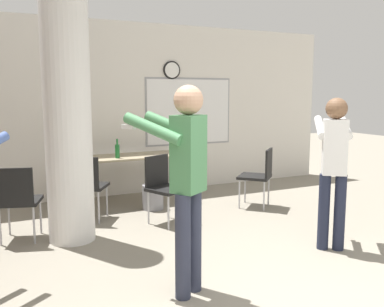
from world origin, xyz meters
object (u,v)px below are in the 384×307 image
chair_mid_room (259,173)px  person_playing_side (334,161)px  bottle_on_table (117,151)px  folding_table (126,159)px  person_playing_front (185,174)px  chair_table_left (87,183)px  chair_near_pillar (18,198)px  chair_table_front (164,184)px

chair_mid_room → person_playing_side: 1.82m
bottle_on_table → person_playing_side: size_ratio=0.17×
folding_table → person_playing_side: bearing=-63.6°
person_playing_front → chair_mid_room: bearing=43.6°
person_playing_side → chair_table_left: bearing=135.2°
person_playing_side → person_playing_front: bearing=-171.7°
folding_table → chair_mid_room: size_ratio=2.06×
folding_table → chair_mid_room: 2.02m
folding_table → bottle_on_table: (-0.17, -0.15, 0.16)m
bottle_on_table → person_playing_side: bearing=-59.5°
chair_near_pillar → chair_table_left: size_ratio=1.00×
chair_table_left → person_playing_side: size_ratio=0.54×
bottle_on_table → person_playing_front: (-0.26, -2.96, 0.19)m
chair_mid_room → chair_table_front: 1.55m
chair_mid_room → person_playing_side: size_ratio=0.54×
chair_table_front → person_playing_side: bearing=-52.3°
chair_table_front → person_playing_side: size_ratio=0.54×
chair_mid_room → chair_table_left: same height
folding_table → person_playing_front: (-0.44, -3.12, 0.35)m
bottle_on_table → chair_mid_room: bearing=-26.9°
chair_near_pillar → person_playing_front: bearing=-59.2°
person_playing_front → person_playing_side: size_ratio=1.07×
folding_table → chair_table_left: (-0.74, -0.70, -0.17)m
chair_mid_room → person_playing_side: bearing=-98.9°
folding_table → chair_table_left: chair_table_left is taller
chair_table_left → bottle_on_table: bearing=44.1°
folding_table → chair_table_front: (0.14, -1.20, -0.17)m
chair_mid_room → chair_table_front: bearing=-176.3°
chair_table_front → person_playing_front: bearing=-106.8°
chair_table_left → person_playing_front: 2.48m
chair_near_pillar → person_playing_front: (1.17, -1.96, 0.51)m
chair_mid_room → person_playing_side: person_playing_side is taller
chair_table_left → person_playing_side: (2.15, -2.14, 0.45)m
folding_table → chair_mid_room: bearing=-33.1°
bottle_on_table → chair_table_left: bearing=-135.9°
chair_mid_room → chair_table_front: size_ratio=1.00×
chair_table_left → chair_mid_room: bearing=-9.2°
bottle_on_table → chair_near_pillar: bottle_on_table is taller
folding_table → chair_near_pillar: bearing=-144.2°
chair_mid_room → person_playing_side: (-0.27, -1.75, 0.45)m
chair_mid_room → chair_table_left: (-2.42, 0.39, 0.00)m
folding_table → bottle_on_table: 0.28m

